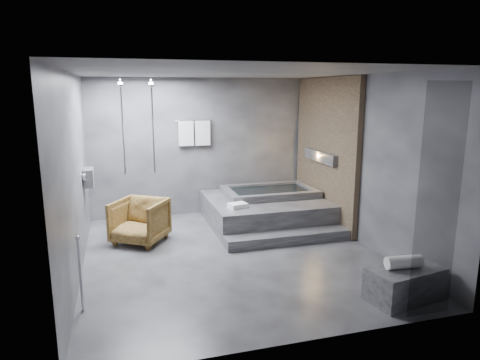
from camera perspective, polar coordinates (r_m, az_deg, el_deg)
name	(u,v)px	position (r m, az deg, el deg)	size (l,w,h in m)	color
room	(253,143)	(6.76, 1.68, 4.91)	(5.00, 5.04, 2.82)	#2C2C2F
tub_deck	(265,210)	(8.39, 3.39, -4.07)	(2.20, 2.00, 0.50)	#313134
tub_step	(288,238)	(7.39, 6.43, -7.66)	(2.20, 0.36, 0.18)	#313134
concrete_bench	(405,284)	(5.81, 21.09, -12.77)	(0.92, 0.51, 0.41)	#323235
driftwood_chair	(140,221)	(7.49, -13.22, -5.35)	(0.80, 0.82, 0.75)	#412B10
rolled_towel	(404,262)	(5.68, 20.98, -10.19)	(0.16, 0.16, 0.45)	white
deck_towel	(238,205)	(7.62, -0.31, -3.41)	(0.31, 0.23, 0.08)	white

